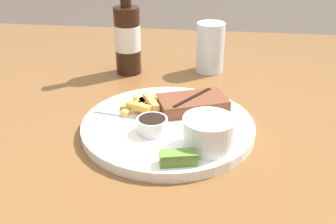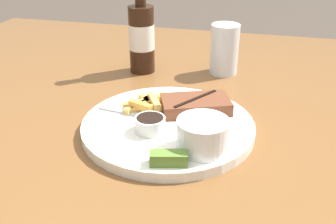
# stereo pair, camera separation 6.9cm
# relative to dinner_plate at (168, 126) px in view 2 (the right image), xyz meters

# --- Properties ---
(dining_table) EXTENTS (1.48, 1.32, 0.75)m
(dining_table) POSITION_rel_dinner_plate_xyz_m (0.00, 0.00, -0.07)
(dining_table) COLOR brown
(dining_table) RESTS_ON ground_plane
(dinner_plate) EXTENTS (0.31, 0.31, 0.02)m
(dinner_plate) POSITION_rel_dinner_plate_xyz_m (0.00, 0.00, 0.00)
(dinner_plate) COLOR white
(dinner_plate) RESTS_ON dining_table
(steak_portion) EXTENTS (0.14, 0.11, 0.03)m
(steak_portion) POSITION_rel_dinner_plate_xyz_m (0.04, 0.06, 0.02)
(steak_portion) COLOR brown
(steak_portion) RESTS_ON dinner_plate
(fries_pile) EXTENTS (0.11, 0.10, 0.02)m
(fries_pile) POSITION_rel_dinner_plate_xyz_m (-0.05, 0.05, 0.02)
(fries_pile) COLOR #F1A043
(fries_pile) RESTS_ON dinner_plate
(coleslaw_cup) EXTENTS (0.08, 0.08, 0.05)m
(coleslaw_cup) POSITION_rel_dinner_plate_xyz_m (0.07, -0.07, 0.04)
(coleslaw_cup) COLOR white
(coleslaw_cup) RESTS_ON dinner_plate
(dipping_sauce_cup) EXTENTS (0.05, 0.05, 0.03)m
(dipping_sauce_cup) POSITION_rel_dinner_plate_xyz_m (-0.02, -0.04, 0.02)
(dipping_sauce_cup) COLOR silver
(dipping_sauce_cup) RESTS_ON dinner_plate
(pickle_spear) EXTENTS (0.06, 0.03, 0.02)m
(pickle_spear) POSITION_rel_dinner_plate_xyz_m (0.03, -0.13, 0.02)
(pickle_spear) COLOR #567A2D
(pickle_spear) RESTS_ON dinner_plate
(fork_utensil) EXTENTS (0.13, 0.03, 0.00)m
(fork_utensil) POSITION_rel_dinner_plate_xyz_m (-0.08, 0.01, 0.01)
(fork_utensil) COLOR #B7B7BC
(fork_utensil) RESTS_ON dinner_plate
(beer_bottle) EXTENTS (0.06, 0.06, 0.25)m
(beer_bottle) POSITION_rel_dinner_plate_xyz_m (-0.13, 0.27, 0.08)
(beer_bottle) COLOR black
(beer_bottle) RESTS_ON dining_table
(drinking_glass) EXTENTS (0.07, 0.07, 0.12)m
(drinking_glass) POSITION_rel_dinner_plate_xyz_m (0.06, 0.30, 0.05)
(drinking_glass) COLOR silver
(drinking_glass) RESTS_ON dining_table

